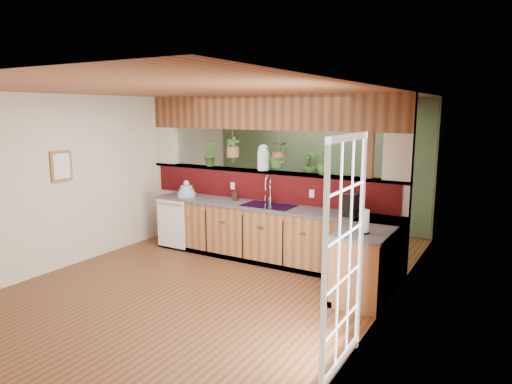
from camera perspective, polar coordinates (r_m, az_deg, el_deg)
The scene contains 28 objects.
ground at distance 6.68m, azimuth -4.43°, elevation -10.55°, with size 4.60×7.00×0.01m, color #59331B.
ceiling at distance 6.25m, azimuth -4.76°, elevation 12.34°, with size 4.60×7.00×0.01m, color brown.
wall_back at distance 9.40m, azimuth 7.68°, elevation 3.61°, with size 4.60×0.02×2.60m, color beige.
wall_left at distance 7.87m, azimuth -18.50°, elevation 1.90°, with size 0.02×7.00×2.60m, color beige.
wall_right at distance 5.39m, azimuth 15.96°, elevation -1.57°, with size 0.02×7.00×2.60m, color beige.
pass_through_partition at distance 7.47m, azimuth 1.51°, elevation 1.17°, with size 4.60×0.21×2.60m.
pass_through_ledge at distance 7.46m, azimuth 1.32°, elevation 2.55°, with size 4.60×0.21×0.04m, color brown.
header_beam at distance 7.40m, azimuth 1.35°, elevation 9.90°, with size 4.60×0.15×0.55m, color brown.
sage_backwall at distance 9.38m, azimuth 7.63°, elevation 3.60°, with size 4.55×0.02×2.55m, color #4F6545.
countertop at distance 6.86m, azimuth 5.50°, elevation -6.05°, with size 4.14×1.52×0.90m.
dishwasher at distance 7.92m, azimuth -10.60°, elevation -3.92°, with size 0.58×0.03×0.82m.
navy_sink at distance 7.12m, azimuth 1.61°, elevation -2.32°, with size 0.82×0.50×0.18m.
french_door at distance 4.25m, azimuth 10.98°, elevation -7.98°, with size 0.06×1.02×2.16m, color white.
framed_print at distance 7.32m, azimuth -23.16°, elevation 3.00°, with size 0.04×0.35×0.45m.
faucet at distance 7.23m, azimuth 1.60°, elevation 0.50°, with size 0.20×0.20×0.46m.
dish_stack at distance 7.90m, azimuth -8.67°, elevation 0.05°, with size 0.32×0.32×0.28m.
soap_dispenser at distance 7.49m, azimuth -2.64°, elevation -0.28°, with size 0.09×0.09×0.20m, color #3B2715.
coffee_maker at distance 6.53m, azimuth 11.90°, elevation -1.66°, with size 0.17×0.29×0.32m.
paper_towel at distance 5.63m, azimuth 13.36°, elevation -3.67°, with size 0.14×0.14×0.31m.
glass_jar at distance 7.47m, azimuth 0.91°, elevation 4.35°, with size 0.19×0.19×0.42m.
ledge_plant_left at distance 8.02m, azimuth -5.62°, elevation 4.77°, with size 0.24×0.20×0.44m, color #2C551D.
ledge_plant_right at distance 7.01m, azimuth 8.53°, elevation 3.75°, with size 0.22×0.22×0.40m, color #2C551D.
hanging_plant_a at distance 7.75m, azimuth -2.93°, elevation 6.33°, with size 0.26×0.20×0.56m.
hanging_plant_b at distance 7.31m, azimuth 2.83°, elevation 6.10°, with size 0.44×0.40×0.55m.
shelving_console at distance 9.55m, azimuth 3.60°, elevation -1.08°, with size 1.67×0.45×1.12m, color black.
shelf_plant_a at distance 9.61m, azimuth 1.56°, elevation 3.72°, with size 0.24×0.16×0.45m, color #2C551D.
shelf_plant_b at distance 9.20m, azimuth 6.67°, elevation 3.52°, with size 0.28×0.28×0.49m, color #2C551D.
floor_plant at distance 8.02m, azimuth 6.64°, elevation -4.15°, with size 0.69×0.60×0.77m, color #2C551D.
Camera 1 is at (3.57, -5.13, 2.36)m, focal length 32.00 mm.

